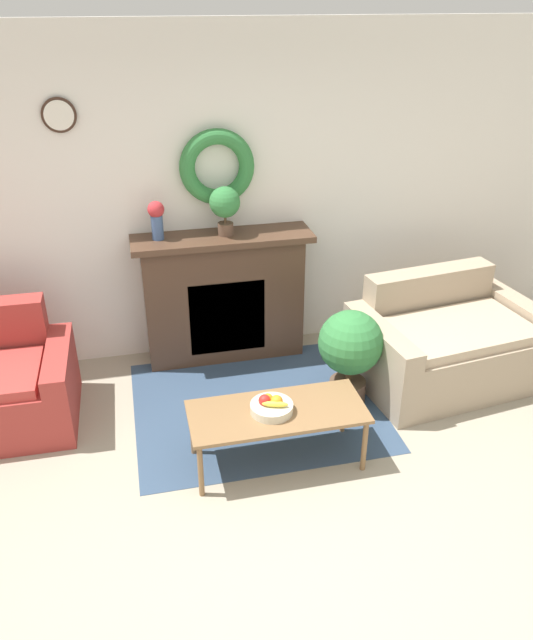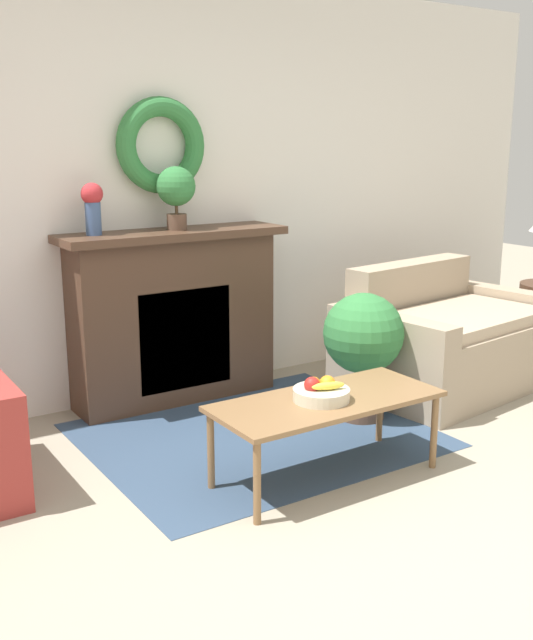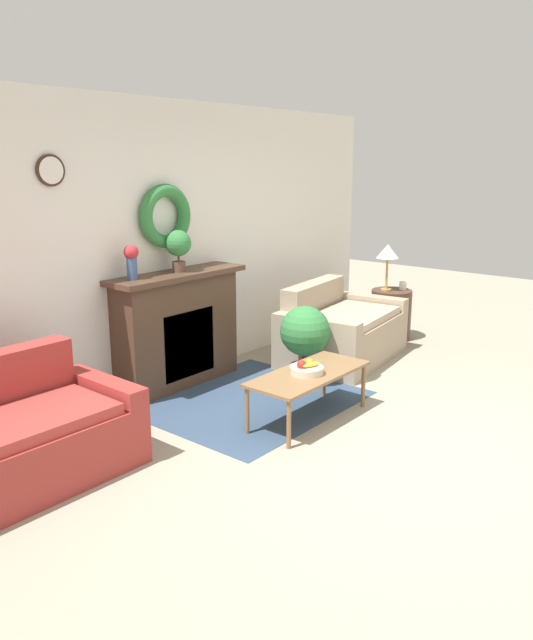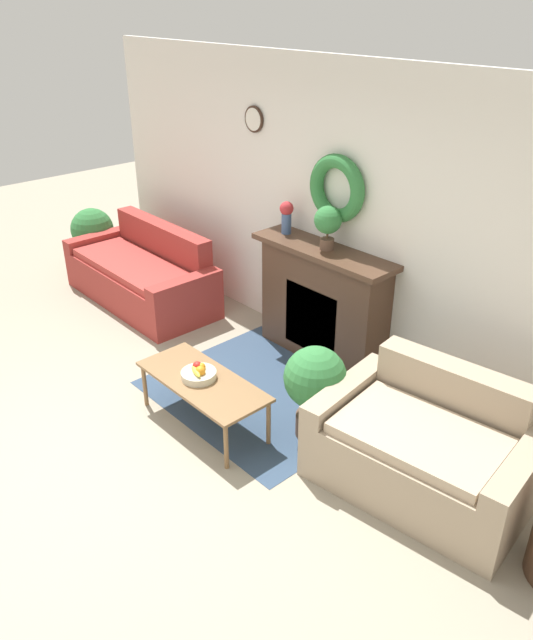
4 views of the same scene
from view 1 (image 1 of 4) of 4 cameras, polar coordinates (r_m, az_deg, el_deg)
ground_plane at (r=3.75m, az=2.35°, el=-21.75°), size 16.00×16.00×0.00m
floor_rug at (r=4.90m, az=-0.93°, el=-7.77°), size 1.87×1.60×0.01m
wall_back at (r=5.19m, az=-4.94°, el=11.04°), size 6.80×0.19×2.70m
fireplace at (r=5.30m, az=-3.92°, el=2.17°), size 1.46×0.41×1.12m
loveseat_right at (r=5.30m, az=16.20°, el=-2.09°), size 1.58×1.14×0.83m
coffee_table at (r=4.15m, az=0.98°, el=-8.69°), size 1.17×0.50×0.42m
fruit_bowl at (r=4.09m, az=0.46°, el=-7.88°), size 0.28×0.28×0.12m
vase_on_mantel_left at (r=4.98m, az=-10.03°, el=9.24°), size 0.13×0.13×0.31m
potted_plant_on_mantel at (r=4.99m, az=-3.83°, el=10.48°), size 0.25×0.25×0.39m
potted_plant_floor_by_loveseat at (r=4.72m, az=7.66°, el=-2.59°), size 0.49×0.49×0.78m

